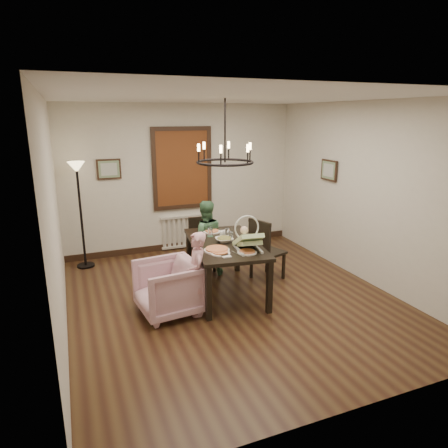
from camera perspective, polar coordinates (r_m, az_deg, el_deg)
room_shell at (r=5.78m, az=-0.17°, el=3.52°), size 4.51×5.00×2.81m
dining_table at (r=5.85m, az=0.13°, el=-3.40°), size 1.17×1.80×0.79m
chair_far at (r=6.81m, az=-3.09°, el=-2.95°), size 0.43×0.43×0.90m
chair_right at (r=6.45m, az=6.30°, el=-3.50°), size 0.57×0.57×1.02m
armchair at (r=5.42m, az=-7.98°, el=-9.02°), size 0.88×0.86×0.72m
elderly_woman at (r=5.32m, az=-3.87°, el=-8.09°), size 0.29×0.38×0.94m
seated_man at (r=6.60m, az=-2.69°, el=-2.90°), size 0.57×0.48×1.04m
baby_bouncer at (r=5.46m, az=3.45°, el=-2.06°), size 0.43×0.55×0.33m
salad_bowl at (r=5.82m, az=0.03°, el=-2.22°), size 0.31×0.31×0.08m
pizza_platter at (r=5.45m, az=-1.03°, el=-3.67°), size 0.35×0.35×0.04m
drinking_glass at (r=5.87m, az=1.01°, el=-1.79°), size 0.07×0.07×0.13m
window_blinds at (r=7.70m, az=-5.98°, el=7.90°), size 1.00×0.03×1.40m
radiator at (r=7.98m, az=-5.77°, el=-1.02°), size 0.92×0.12×0.62m
picture_back at (r=7.45m, az=-16.12°, el=7.53°), size 0.42×0.03×0.36m
picture_right at (r=7.27m, az=14.76°, el=7.44°), size 0.03×0.42×0.36m
floor_lamp at (r=7.24m, az=-19.73°, el=0.96°), size 0.30×0.30×1.80m
chandelier at (r=5.58m, az=0.14°, el=8.82°), size 0.80×0.80×0.04m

